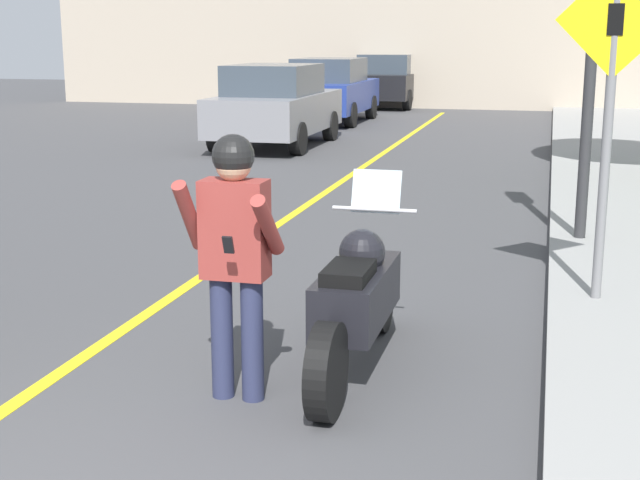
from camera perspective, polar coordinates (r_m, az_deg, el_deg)
road_center_line at (r=9.74m, az=-4.73°, el=-0.38°), size 0.12×36.00×0.01m
motorcycle at (r=6.05m, az=2.39°, el=-3.79°), size 0.62×2.29×1.28m
person_biker at (r=5.44m, az=-5.49°, el=-0.11°), size 0.59×0.46×1.67m
crossing_sign at (r=7.43m, az=18.05°, el=8.50°), size 0.91×0.08×2.69m
parked_car_grey at (r=18.57m, az=-2.85°, el=8.63°), size 1.88×4.20×1.68m
parked_car_blue at (r=23.82m, az=0.68°, el=9.58°), size 1.88×4.20×1.68m
parked_car_black at (r=29.29m, az=4.39°, el=10.17°), size 1.88×4.20×1.68m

